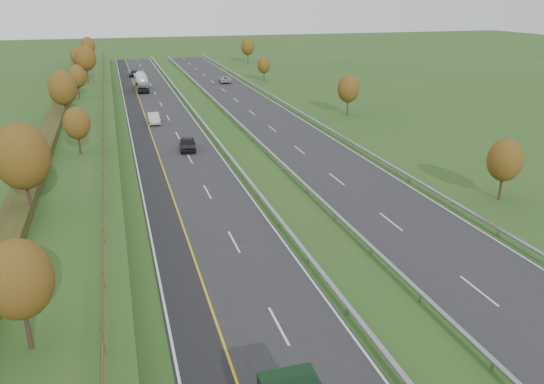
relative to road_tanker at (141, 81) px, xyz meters
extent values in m
plane|color=#284D1B|center=(8.99, -45.23, -1.86)|extent=(400.00, 400.00, 0.00)
cube|color=#232325|center=(0.99, -40.23, -1.84)|extent=(10.50, 200.00, 0.04)
cube|color=#232325|center=(17.49, -40.23, -1.84)|extent=(10.50, 200.00, 0.04)
cube|color=black|center=(-2.76, -40.23, -1.84)|extent=(3.00, 200.00, 0.04)
cube|color=silver|center=(-4.06, -40.23, -1.81)|extent=(0.15, 200.00, 0.01)
cube|color=gold|center=(-1.26, -40.23, -1.81)|extent=(0.15, 200.00, 0.01)
cube|color=silver|center=(6.04, -40.23, -1.81)|extent=(0.15, 200.00, 0.01)
cube|color=silver|center=(12.44, -40.23, -1.81)|extent=(0.15, 200.00, 0.01)
cube|color=silver|center=(22.54, -40.23, -1.81)|extent=(0.15, 200.00, 0.01)
cube|color=silver|center=(2.24, -89.23, -1.81)|extent=(0.15, 4.00, 0.01)
cube|color=silver|center=(16.24, -89.23, -1.81)|extent=(0.15, 4.00, 0.01)
cube|color=silver|center=(2.24, -77.23, -1.81)|extent=(0.15, 4.00, 0.01)
cube|color=silver|center=(16.24, -77.23, -1.81)|extent=(0.15, 4.00, 0.01)
cube|color=silver|center=(2.24, -65.23, -1.81)|extent=(0.15, 4.00, 0.01)
cube|color=silver|center=(16.24, -65.23, -1.81)|extent=(0.15, 4.00, 0.01)
cube|color=silver|center=(2.24, -53.23, -1.81)|extent=(0.15, 4.00, 0.01)
cube|color=silver|center=(16.24, -53.23, -1.81)|extent=(0.15, 4.00, 0.01)
cube|color=silver|center=(2.24, -41.23, -1.81)|extent=(0.15, 4.00, 0.01)
cube|color=silver|center=(16.24, -41.23, -1.81)|extent=(0.15, 4.00, 0.01)
cube|color=silver|center=(2.24, -29.23, -1.81)|extent=(0.15, 4.00, 0.01)
cube|color=silver|center=(16.24, -29.23, -1.81)|extent=(0.15, 4.00, 0.01)
cube|color=silver|center=(2.24, -17.23, -1.81)|extent=(0.15, 4.00, 0.01)
cube|color=silver|center=(16.24, -17.23, -1.81)|extent=(0.15, 4.00, 0.01)
cube|color=silver|center=(2.24, -5.23, -1.81)|extent=(0.15, 4.00, 0.01)
cube|color=silver|center=(16.24, -5.23, -1.81)|extent=(0.15, 4.00, 0.01)
cube|color=silver|center=(2.24, 6.77, -1.81)|extent=(0.15, 4.00, 0.01)
cube|color=silver|center=(16.24, 6.77, -1.81)|extent=(0.15, 4.00, 0.01)
cube|color=silver|center=(2.24, 18.77, -1.81)|extent=(0.15, 4.00, 0.01)
cube|color=silver|center=(16.24, 18.77, -1.81)|extent=(0.15, 4.00, 0.01)
cube|color=silver|center=(2.24, 30.77, -1.81)|extent=(0.15, 4.00, 0.01)
cube|color=silver|center=(16.24, 30.77, -1.81)|extent=(0.15, 4.00, 0.01)
cube|color=silver|center=(2.24, 42.77, -1.81)|extent=(0.15, 4.00, 0.01)
cube|color=silver|center=(16.24, 42.77, -1.81)|extent=(0.15, 4.00, 0.01)
cube|color=silver|center=(2.24, 54.77, -1.81)|extent=(0.15, 4.00, 0.01)
cube|color=silver|center=(16.24, 54.77, -1.81)|extent=(0.15, 4.00, 0.01)
cube|color=#284D1B|center=(-12.01, -40.23, -0.86)|extent=(12.00, 200.00, 2.00)
cube|color=#2D3415|center=(-14.01, -40.23, 0.69)|extent=(2.20, 180.00, 1.10)
cube|color=#422B19|center=(-7.51, -40.23, 0.69)|extent=(0.08, 184.00, 0.10)
cube|color=#422B19|center=(-7.51, -40.23, 1.09)|extent=(0.08, 184.00, 0.10)
cube|color=#422B19|center=(-7.51, -91.73, 0.74)|extent=(0.12, 0.12, 1.20)
cube|color=#422B19|center=(-7.51, -85.23, 0.74)|extent=(0.12, 0.12, 1.20)
cube|color=#422B19|center=(-7.51, -78.73, 0.74)|extent=(0.12, 0.12, 1.20)
cube|color=#422B19|center=(-7.51, -72.23, 0.74)|extent=(0.12, 0.12, 1.20)
cube|color=#422B19|center=(-7.51, -65.73, 0.74)|extent=(0.12, 0.12, 1.20)
cube|color=#422B19|center=(-7.51, -59.23, 0.74)|extent=(0.12, 0.12, 1.20)
cube|color=#422B19|center=(-7.51, -52.73, 0.74)|extent=(0.12, 0.12, 1.20)
cube|color=#422B19|center=(-7.51, -46.23, 0.74)|extent=(0.12, 0.12, 1.20)
cube|color=#422B19|center=(-7.51, -39.73, 0.74)|extent=(0.12, 0.12, 1.20)
cube|color=#422B19|center=(-7.51, -33.23, 0.74)|extent=(0.12, 0.12, 1.20)
cube|color=#422B19|center=(-7.51, -26.73, 0.74)|extent=(0.12, 0.12, 1.20)
cube|color=#422B19|center=(-7.51, -20.23, 0.74)|extent=(0.12, 0.12, 1.20)
cube|color=#422B19|center=(-7.51, -13.73, 0.74)|extent=(0.12, 0.12, 1.20)
cube|color=#422B19|center=(-7.51, -7.23, 0.74)|extent=(0.12, 0.12, 1.20)
cube|color=#422B19|center=(-7.51, -0.73, 0.74)|extent=(0.12, 0.12, 1.20)
cube|color=#422B19|center=(-7.51, 5.77, 0.74)|extent=(0.12, 0.12, 1.20)
cube|color=#422B19|center=(-7.51, 12.27, 0.74)|extent=(0.12, 0.12, 1.20)
cube|color=#422B19|center=(-7.51, 18.77, 0.74)|extent=(0.12, 0.12, 1.20)
cube|color=#422B19|center=(-7.51, 25.27, 0.74)|extent=(0.12, 0.12, 1.20)
cube|color=#422B19|center=(-7.51, 31.77, 0.74)|extent=(0.12, 0.12, 1.20)
cube|color=#422B19|center=(-7.51, 38.27, 0.74)|extent=(0.12, 0.12, 1.20)
cube|color=#422B19|center=(-7.51, 44.77, 0.74)|extent=(0.12, 0.12, 1.20)
cube|color=#422B19|center=(-7.51, 51.27, 0.74)|extent=(0.12, 0.12, 1.20)
cube|color=gray|center=(6.69, -40.23, -1.24)|extent=(0.32, 200.00, 0.18)
cube|color=gray|center=(6.69, -89.23, -1.58)|extent=(0.10, 0.14, 0.56)
cube|color=gray|center=(6.69, -82.23, -1.58)|extent=(0.10, 0.14, 0.56)
cube|color=gray|center=(6.69, -75.23, -1.58)|extent=(0.10, 0.14, 0.56)
cube|color=gray|center=(6.69, -68.23, -1.58)|extent=(0.10, 0.14, 0.56)
cube|color=gray|center=(6.69, -61.23, -1.58)|extent=(0.10, 0.14, 0.56)
cube|color=gray|center=(6.69, -54.23, -1.58)|extent=(0.10, 0.14, 0.56)
cube|color=gray|center=(6.69, -47.23, -1.58)|extent=(0.10, 0.14, 0.56)
cube|color=gray|center=(6.69, -40.23, -1.58)|extent=(0.10, 0.14, 0.56)
cube|color=gray|center=(6.69, -33.23, -1.58)|extent=(0.10, 0.14, 0.56)
cube|color=gray|center=(6.69, -26.23, -1.58)|extent=(0.10, 0.14, 0.56)
cube|color=gray|center=(6.69, -19.23, -1.58)|extent=(0.10, 0.14, 0.56)
cube|color=gray|center=(6.69, -12.23, -1.58)|extent=(0.10, 0.14, 0.56)
cube|color=gray|center=(6.69, -5.23, -1.58)|extent=(0.10, 0.14, 0.56)
cube|color=gray|center=(6.69, 1.77, -1.58)|extent=(0.10, 0.14, 0.56)
cube|color=gray|center=(6.69, 8.77, -1.58)|extent=(0.10, 0.14, 0.56)
cube|color=gray|center=(6.69, 15.77, -1.58)|extent=(0.10, 0.14, 0.56)
cube|color=gray|center=(6.69, 22.77, -1.58)|extent=(0.10, 0.14, 0.56)
cube|color=gray|center=(6.69, 29.77, -1.58)|extent=(0.10, 0.14, 0.56)
cube|color=gray|center=(6.69, 36.77, -1.58)|extent=(0.10, 0.14, 0.56)
cube|color=gray|center=(6.69, 43.77, -1.58)|extent=(0.10, 0.14, 0.56)
cube|color=gray|center=(6.69, 50.77, -1.58)|extent=(0.10, 0.14, 0.56)
cube|color=gray|center=(6.69, 57.77, -1.58)|extent=(0.10, 0.14, 0.56)
cube|color=gray|center=(11.79, -40.23, -1.24)|extent=(0.32, 200.00, 0.18)
cube|color=gray|center=(11.79, -96.23, -1.58)|extent=(0.10, 0.14, 0.56)
cube|color=gray|center=(11.79, -89.23, -1.58)|extent=(0.10, 0.14, 0.56)
cube|color=gray|center=(11.79, -82.23, -1.58)|extent=(0.10, 0.14, 0.56)
cube|color=gray|center=(11.79, -75.23, -1.58)|extent=(0.10, 0.14, 0.56)
cube|color=gray|center=(11.79, -68.23, -1.58)|extent=(0.10, 0.14, 0.56)
cube|color=gray|center=(11.79, -61.23, -1.58)|extent=(0.10, 0.14, 0.56)
cube|color=gray|center=(11.79, -54.23, -1.58)|extent=(0.10, 0.14, 0.56)
cube|color=gray|center=(11.79, -47.23, -1.58)|extent=(0.10, 0.14, 0.56)
cube|color=gray|center=(11.79, -40.23, -1.58)|extent=(0.10, 0.14, 0.56)
cube|color=gray|center=(11.79, -33.23, -1.58)|extent=(0.10, 0.14, 0.56)
cube|color=gray|center=(11.79, -26.23, -1.58)|extent=(0.10, 0.14, 0.56)
cube|color=gray|center=(11.79, -19.23, -1.58)|extent=(0.10, 0.14, 0.56)
cube|color=gray|center=(11.79, -12.23, -1.58)|extent=(0.10, 0.14, 0.56)
cube|color=gray|center=(11.79, -5.23, -1.58)|extent=(0.10, 0.14, 0.56)
cube|color=gray|center=(11.79, 1.77, -1.58)|extent=(0.10, 0.14, 0.56)
cube|color=gray|center=(11.79, 8.77, -1.58)|extent=(0.10, 0.14, 0.56)
cube|color=gray|center=(11.79, 15.77, -1.58)|extent=(0.10, 0.14, 0.56)
cube|color=gray|center=(11.79, 22.77, -1.58)|extent=(0.10, 0.14, 0.56)
cube|color=gray|center=(11.79, 29.77, -1.58)|extent=(0.10, 0.14, 0.56)
cube|color=gray|center=(11.79, 36.77, -1.58)|extent=(0.10, 0.14, 0.56)
cube|color=gray|center=(11.79, 43.77, -1.58)|extent=(0.10, 0.14, 0.56)
cube|color=gray|center=(11.79, 50.77, -1.58)|extent=(0.10, 0.14, 0.56)
cube|color=gray|center=(11.79, 57.77, -1.58)|extent=(0.10, 0.14, 0.56)
cube|color=gray|center=(23.29, -40.23, -1.24)|extent=(0.32, 200.00, 0.18)
cube|color=gray|center=(23.29, -82.23, -1.58)|extent=(0.10, 0.14, 0.56)
cube|color=gray|center=(23.29, -68.23, -1.58)|extent=(0.10, 0.14, 0.56)
cube|color=gray|center=(23.29, -54.23, -1.58)|extent=(0.10, 0.14, 0.56)
cube|color=gray|center=(23.29, -40.23, -1.58)|extent=(0.10, 0.14, 0.56)
cube|color=gray|center=(23.29, -26.23, -1.58)|extent=(0.10, 0.14, 0.56)
cube|color=gray|center=(23.29, -12.23, -1.58)|extent=(0.10, 0.14, 0.56)
cube|color=gray|center=(23.29, 1.77, -1.58)|extent=(0.10, 0.14, 0.56)
cube|color=gray|center=(23.29, 15.77, -1.58)|extent=(0.10, 0.14, 0.56)
cube|color=gray|center=(23.29, 29.77, -1.58)|extent=(0.10, 0.14, 0.56)
cube|color=gray|center=(23.29, 43.77, -1.58)|extent=(0.10, 0.14, 0.56)
cube|color=gray|center=(23.29, 57.77, -1.58)|extent=(0.10, 0.14, 0.56)
cylinder|color=#2D2116|center=(-11.01, -90.23, 1.35)|extent=(0.24, 0.24, 2.43)
ellipsoid|color=#4B3110|center=(-11.01, -90.23, 4.03)|extent=(3.24, 3.24, 4.05)
cylinder|color=#2D2116|center=(-13.01, -72.23, 1.71)|extent=(0.24, 0.24, 3.15)
ellipsoid|color=#4B3110|center=(-13.01, -72.23, 5.18)|extent=(4.20, 4.20, 5.25)
cylinder|color=#2D2116|center=(-10.01, -54.23, 1.22)|extent=(0.24, 0.24, 2.16)
ellipsoid|color=#4B3110|center=(-10.01, -54.23, 3.59)|extent=(2.88, 2.88, 3.60)
cylinder|color=#2D2116|center=(-12.51, -36.23, 1.58)|extent=(0.24, 0.24, 2.88)
ellipsoid|color=#4B3110|center=(-12.51, -36.23, 4.75)|extent=(3.84, 3.84, 4.80)
cylinder|color=#2D2116|center=(-11.51, -18.23, 1.31)|extent=(0.24, 0.24, 2.34)
ellipsoid|color=#4B3110|center=(-11.51, -18.23, 3.88)|extent=(3.12, 3.12, 3.90)
cylinder|color=#2D2116|center=(-10.51, -0.23, 1.67)|extent=(0.24, 0.24, 3.06)
ellipsoid|color=#4B3110|center=(-10.51, -0.23, 5.03)|extent=(4.08, 4.08, 5.10)
cylinder|color=#2D2116|center=(-13.01, 17.77, 1.26)|extent=(0.24, 0.24, 2.25)
ellipsoid|color=#4B3110|center=(-13.01, 17.77, 3.74)|extent=(3.00, 3.00, 3.75)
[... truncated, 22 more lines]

